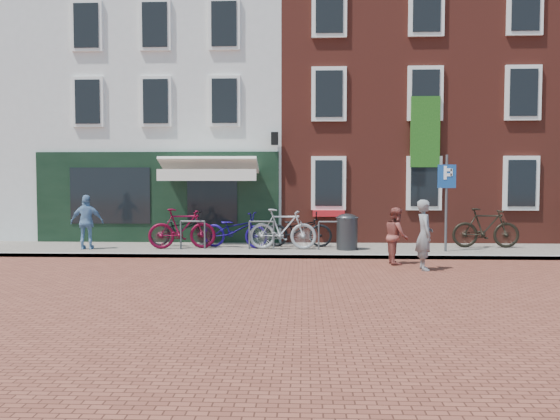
{
  "coord_description": "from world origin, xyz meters",
  "views": [
    {
      "loc": [
        -0.28,
        -14.78,
        2.07
      ],
      "look_at": [
        -0.92,
        0.19,
        1.29
      ],
      "focal_mm": 35.8,
      "sensor_mm": 36.0,
      "label": 1
    }
  ],
  "objects_px": {
    "boy": "(396,236)",
    "parking_sign": "(446,190)",
    "litter_bin": "(347,230)",
    "woman": "(424,235)",
    "bicycle_4": "(298,229)",
    "bicycle_5": "(486,228)",
    "bicycle_0": "(180,229)",
    "bicycle_2": "(235,230)",
    "cafe_person": "(87,222)",
    "bicycle_3": "(283,229)",
    "bicycle_1": "(182,229)"
  },
  "relations": [
    {
      "from": "litter_bin",
      "to": "bicycle_5",
      "type": "height_order",
      "value": "bicycle_5"
    },
    {
      "from": "bicycle_2",
      "to": "bicycle_5",
      "type": "bearing_deg",
      "value": -74.64
    },
    {
      "from": "bicycle_4",
      "to": "bicycle_5",
      "type": "bearing_deg",
      "value": -88.11
    },
    {
      "from": "litter_bin",
      "to": "bicycle_0",
      "type": "relative_size",
      "value": 0.55
    },
    {
      "from": "bicycle_4",
      "to": "cafe_person",
      "type": "bearing_deg",
      "value": 99.41
    },
    {
      "from": "bicycle_4",
      "to": "bicycle_2",
      "type": "bearing_deg",
      "value": 99.29
    },
    {
      "from": "litter_bin",
      "to": "boy",
      "type": "distance_m",
      "value": 2.31
    },
    {
      "from": "litter_bin",
      "to": "parking_sign",
      "type": "bearing_deg",
      "value": -5.5
    },
    {
      "from": "bicycle_2",
      "to": "woman",
      "type": "bearing_deg",
      "value": -111.38
    },
    {
      "from": "woman",
      "to": "bicycle_0",
      "type": "relative_size",
      "value": 0.82
    },
    {
      "from": "bicycle_2",
      "to": "bicycle_3",
      "type": "bearing_deg",
      "value": -90.88
    },
    {
      "from": "bicycle_1",
      "to": "bicycle_2",
      "type": "xyz_separation_m",
      "value": [
        1.51,
        0.33,
        -0.06
      ]
    },
    {
      "from": "woman",
      "to": "bicycle_0",
      "type": "height_order",
      "value": "woman"
    },
    {
      "from": "litter_bin",
      "to": "woman",
      "type": "xyz_separation_m",
      "value": [
        1.56,
        -2.98,
        0.15
      ]
    },
    {
      "from": "litter_bin",
      "to": "bicycle_1",
      "type": "xyz_separation_m",
      "value": [
        -4.78,
        0.03,
        0.01
      ]
    },
    {
      "from": "parking_sign",
      "to": "bicycle_4",
      "type": "distance_m",
      "value": 4.39
    },
    {
      "from": "parking_sign",
      "to": "bicycle_5",
      "type": "relative_size",
      "value": 1.39
    },
    {
      "from": "litter_bin",
      "to": "bicycle_3",
      "type": "height_order",
      "value": "bicycle_3"
    },
    {
      "from": "litter_bin",
      "to": "woman",
      "type": "distance_m",
      "value": 3.36
    },
    {
      "from": "bicycle_4",
      "to": "bicycle_1",
      "type": "bearing_deg",
      "value": 101.41
    },
    {
      "from": "woman",
      "to": "bicycle_0",
      "type": "xyz_separation_m",
      "value": [
        -6.52,
        3.56,
        -0.19
      ]
    },
    {
      "from": "litter_bin",
      "to": "cafe_person",
      "type": "relative_size",
      "value": 0.7
    },
    {
      "from": "bicycle_3",
      "to": "bicycle_5",
      "type": "relative_size",
      "value": 1.0
    },
    {
      "from": "bicycle_3",
      "to": "bicycle_1",
      "type": "bearing_deg",
      "value": 91.95
    },
    {
      "from": "bicycle_0",
      "to": "bicycle_1",
      "type": "relative_size",
      "value": 1.03
    },
    {
      "from": "cafe_person",
      "to": "bicycle_0",
      "type": "height_order",
      "value": "cafe_person"
    },
    {
      "from": "bicycle_4",
      "to": "bicycle_5",
      "type": "relative_size",
      "value": 1.03
    },
    {
      "from": "parking_sign",
      "to": "litter_bin",
      "type": "bearing_deg",
      "value": 174.5
    },
    {
      "from": "boy",
      "to": "parking_sign",
      "type": "bearing_deg",
      "value": -45.97
    },
    {
      "from": "cafe_person",
      "to": "bicycle_4",
      "type": "bearing_deg",
      "value": -179.9
    },
    {
      "from": "bicycle_1",
      "to": "bicycle_5",
      "type": "xyz_separation_m",
      "value": [
        8.9,
        0.6,
        0.0
      ]
    },
    {
      "from": "parking_sign",
      "to": "woman",
      "type": "relative_size",
      "value": 1.65
    },
    {
      "from": "boy",
      "to": "bicycle_5",
      "type": "xyz_separation_m",
      "value": [
        3.05,
        2.68,
        -0.02
      ]
    },
    {
      "from": "parking_sign",
      "to": "woman",
      "type": "xyz_separation_m",
      "value": [
        -1.18,
        -2.71,
        -1.0
      ]
    },
    {
      "from": "bicycle_0",
      "to": "bicycle_2",
      "type": "xyz_separation_m",
      "value": [
        1.69,
        -0.22,
        0.0
      ]
    },
    {
      "from": "woman",
      "to": "bicycle_0",
      "type": "distance_m",
      "value": 7.43
    },
    {
      "from": "parking_sign",
      "to": "bicycle_0",
      "type": "bearing_deg",
      "value": 173.75
    },
    {
      "from": "boy",
      "to": "bicycle_5",
      "type": "relative_size",
      "value": 0.73
    },
    {
      "from": "woman",
      "to": "bicycle_3",
      "type": "height_order",
      "value": "woman"
    },
    {
      "from": "bicycle_0",
      "to": "bicycle_3",
      "type": "height_order",
      "value": "bicycle_3"
    },
    {
      "from": "cafe_person",
      "to": "bicycle_5",
      "type": "height_order",
      "value": "cafe_person"
    },
    {
      "from": "boy",
      "to": "bicycle_0",
      "type": "xyz_separation_m",
      "value": [
        -6.03,
        2.62,
        -0.08
      ]
    },
    {
      "from": "cafe_person",
      "to": "bicycle_2",
      "type": "xyz_separation_m",
      "value": [
        4.22,
        0.58,
        -0.26
      ]
    },
    {
      "from": "bicycle_3",
      "to": "bicycle_4",
      "type": "distance_m",
      "value": 0.76
    },
    {
      "from": "bicycle_3",
      "to": "bicycle_4",
      "type": "height_order",
      "value": "bicycle_3"
    },
    {
      "from": "litter_bin",
      "to": "bicycle_5",
      "type": "xyz_separation_m",
      "value": [
        4.12,
        0.63,
        0.01
      ]
    },
    {
      "from": "bicycle_4",
      "to": "bicycle_5",
      "type": "height_order",
      "value": "bicycle_5"
    },
    {
      "from": "boy",
      "to": "bicycle_5",
      "type": "height_order",
      "value": "boy"
    },
    {
      "from": "litter_bin",
      "to": "parking_sign",
      "type": "xyz_separation_m",
      "value": [
        2.74,
        -0.26,
        1.15
      ]
    },
    {
      "from": "bicycle_2",
      "to": "bicycle_1",
      "type": "bearing_deg",
      "value": 115.59
    }
  ]
}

